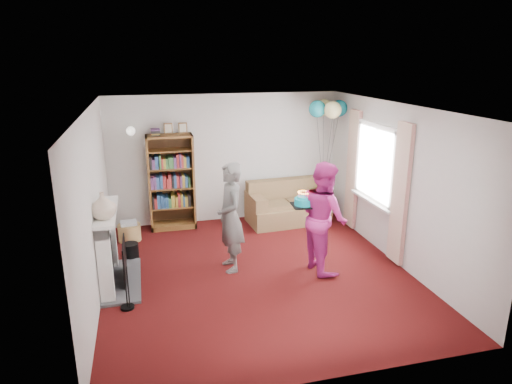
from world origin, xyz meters
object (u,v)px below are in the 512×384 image
object	(u,v)px
bookcase	(171,183)
sofa	(287,206)
person_striped	(230,217)
birthday_cake	(304,202)
person_magenta	(324,217)

from	to	relation	value
bookcase	sofa	xyz separation A→B (m)	(2.22, -0.24, -0.57)
person_striped	birthday_cake	distance (m)	1.13
person_striped	person_magenta	bearing A→B (deg)	72.16
sofa	birthday_cake	distance (m)	2.27
sofa	person_magenta	world-z (taller)	person_magenta
sofa	person_striped	world-z (taller)	person_striped
person_striped	sofa	bearing A→B (deg)	136.92
person_magenta	birthday_cake	bearing A→B (deg)	72.26
bookcase	person_striped	size ratio (longest dim) A/B	1.19
bookcase	birthday_cake	bearing A→B (deg)	-52.23
person_magenta	birthday_cake	xyz separation A→B (m)	(-0.30, 0.07, 0.24)
bookcase	birthday_cake	size ratio (longest dim) A/B	5.74
birthday_cake	person_striped	bearing A→B (deg)	165.54
sofa	birthday_cake	bearing A→B (deg)	-105.39
sofa	bookcase	bearing A→B (deg)	169.86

